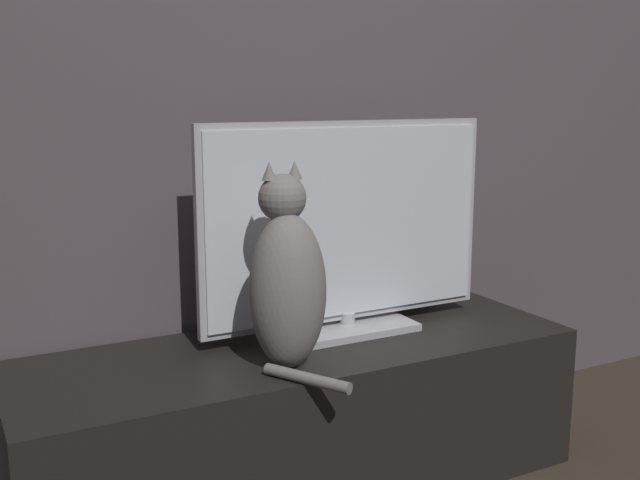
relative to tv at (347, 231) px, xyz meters
name	(u,v)px	position (x,y,z in m)	size (l,w,h in m)	color
wall_back	(252,9)	(-0.18, 0.23, 0.61)	(4.80, 0.05, 2.60)	#564C51
tv_stand	(301,416)	(-0.18, -0.06, -0.49)	(1.51, 0.50, 0.41)	black
tv	(347,231)	(0.00, 0.00, 0.00)	(0.88, 0.22, 0.59)	#B7B7BC
cat	(287,282)	(-0.28, -0.19, -0.07)	(0.21, 0.33, 0.51)	gray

